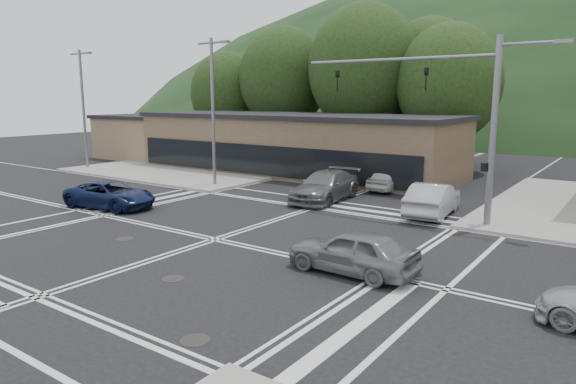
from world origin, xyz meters
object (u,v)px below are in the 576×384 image
Objects in this scene: car_grey_center at (353,251)px; car_queue_b at (389,179)px; car_blue_west at (110,195)px; car_northbound at (325,186)px; car_queue_a at (433,199)px.

car_grey_center is 15.24m from car_queue_b.
car_blue_west is 11.14m from car_northbound.
car_northbound is at bearing -7.67° from car_queue_a.
car_queue_a reaches higher than car_blue_west.
car_queue_a is (-0.76, 9.30, 0.06)m from car_grey_center.
car_grey_center is 0.89× the size of car_queue_a.
car_queue_a is 6.00m from car_northbound.
car_queue_b is at bearing -45.53° from car_blue_west.
car_grey_center is at bearing -59.38° from car_northbound.
car_blue_west is at bearing 50.58° from car_queue_b.
car_queue_b is (-5.26, 14.30, -0.05)m from car_grey_center.
car_grey_center is 11.61m from car_northbound.
car_blue_west is 14.75m from car_grey_center.
car_grey_center is at bearing 88.33° from car_queue_a.
car_blue_west is 15.81m from car_queue_b.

